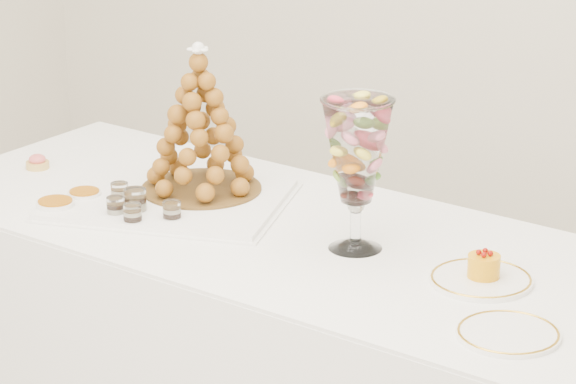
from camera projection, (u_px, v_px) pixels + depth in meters
The scene contains 15 objects.
buffet_table at pixel (283, 369), 3.54m from camera, with size 2.10×0.96×0.78m.
lace_tray at pixel (168, 200), 3.58m from camera, with size 0.59×0.44×0.02m, color white.
macaron_vase at pixel (357, 153), 3.21m from camera, with size 0.17×0.17×0.37m.
cake_plate at pixel (481, 280), 3.10m from camera, with size 0.24×0.24×0.01m, color white.
spare_plate at pixel (508, 334), 2.83m from camera, with size 0.22×0.22×0.01m, color white.
pink_tart at pixel (37, 162), 3.85m from camera, with size 0.07×0.07×0.04m.
verrine_a at pixel (120, 194), 3.56m from camera, with size 0.05×0.05×0.06m, color white.
verrine_b at pixel (135, 203), 3.47m from camera, with size 0.06×0.06×0.08m, color white.
verrine_c at pixel (172, 213), 3.43m from camera, with size 0.05×0.05×0.06m, color white.
verrine_d at pixel (116, 209), 3.46m from camera, with size 0.05×0.05×0.06m, color white.
verrine_e at pixel (133, 216), 3.41m from camera, with size 0.05×0.05×0.06m, color white.
ramekin_back at pixel (85, 197), 3.59m from camera, with size 0.09×0.09×0.03m, color white.
ramekin_front at pixel (55, 207), 3.51m from camera, with size 0.10×0.10×0.03m, color white.
croquembouche at pixel (200, 119), 3.56m from camera, with size 0.34×0.34×0.40m.
mousse_cake at pixel (484, 266), 3.09m from camera, with size 0.07×0.07×0.07m.
Camera 1 is at (1.59, -2.28, 2.02)m, focal length 85.00 mm.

